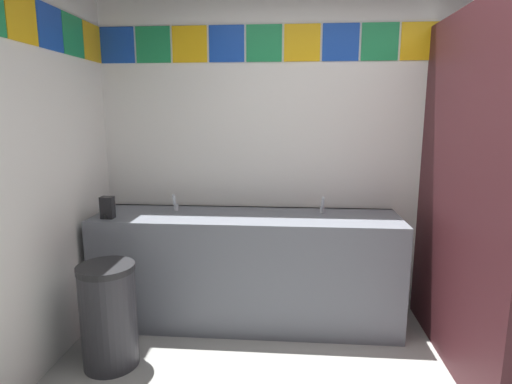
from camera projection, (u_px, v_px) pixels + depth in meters
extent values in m
cube|color=white|center=(355.00, 136.00, 3.26)|extent=(4.03, 0.08, 2.85)
cube|color=#1947B7|center=(117.00, 45.00, 3.23)|extent=(0.27, 0.01, 0.27)
cube|color=#1E8C4C|center=(153.00, 45.00, 3.21)|extent=(0.27, 0.01, 0.27)
cube|color=yellow|center=(190.00, 44.00, 3.19)|extent=(0.27, 0.01, 0.27)
cube|color=#1947B7|center=(227.00, 44.00, 3.16)|extent=(0.27, 0.01, 0.27)
cube|color=#1E8C4C|center=(264.00, 43.00, 3.14)|extent=(0.27, 0.01, 0.27)
cube|color=yellow|center=(302.00, 43.00, 3.12)|extent=(0.27, 0.01, 0.27)
cube|color=#1947B7|center=(341.00, 42.00, 3.09)|extent=(0.27, 0.01, 0.27)
cube|color=#1E8C4C|center=(380.00, 42.00, 3.07)|extent=(0.27, 0.01, 0.27)
cube|color=yellow|center=(420.00, 41.00, 3.05)|extent=(0.27, 0.01, 0.27)
cube|color=#1947B7|center=(460.00, 41.00, 3.03)|extent=(0.27, 0.01, 0.27)
cube|color=#1E8C4C|center=(501.00, 40.00, 3.00)|extent=(0.27, 0.01, 0.27)
cube|color=yellow|center=(21.00, 17.00, 2.29)|extent=(0.01, 0.27, 0.27)
cube|color=#1947B7|center=(50.00, 27.00, 2.56)|extent=(0.01, 0.27, 0.27)
cube|color=#1E8C4C|center=(73.00, 36.00, 2.84)|extent=(0.01, 0.27, 0.27)
cube|color=yellow|center=(92.00, 43.00, 3.11)|extent=(0.01, 0.27, 0.27)
cube|color=slate|center=(247.00, 269.00, 3.18)|extent=(2.27, 0.59, 0.85)
cube|color=slate|center=(250.00, 212.00, 3.38)|extent=(2.27, 0.03, 0.08)
cylinder|color=white|center=(172.00, 222.00, 3.13)|extent=(0.34, 0.34, 0.10)
cylinder|color=white|center=(323.00, 225.00, 3.04)|extent=(0.34, 0.34, 0.10)
cylinder|color=silver|center=(176.00, 207.00, 3.25)|extent=(0.04, 0.04, 0.05)
cylinder|color=silver|center=(174.00, 200.00, 3.19)|extent=(0.02, 0.06, 0.09)
cylinder|color=silver|center=(322.00, 210.00, 3.16)|extent=(0.04, 0.04, 0.05)
cylinder|color=silver|center=(323.00, 202.00, 3.10)|extent=(0.02, 0.06, 0.09)
cube|color=black|center=(107.00, 208.00, 2.99)|extent=(0.09, 0.07, 0.16)
cylinder|color=black|center=(105.00, 217.00, 2.96)|extent=(0.02, 0.02, 0.03)
cube|color=#471E23|center=(459.00, 194.00, 2.53)|extent=(0.04, 1.44, 2.22)
cylinder|color=white|center=(510.00, 316.00, 2.90)|extent=(0.38, 0.38, 0.40)
cube|color=white|center=(501.00, 256.00, 3.03)|extent=(0.34, 0.17, 0.34)
cylinder|color=#333338|center=(109.00, 318.00, 2.63)|extent=(0.35, 0.35, 0.63)
cylinder|color=#262628|center=(105.00, 268.00, 2.56)|extent=(0.35, 0.35, 0.04)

